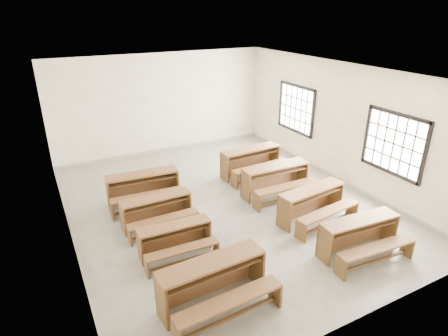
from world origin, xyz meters
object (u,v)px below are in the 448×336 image
desk_set_2 (157,209)px  desk_set_6 (276,178)px  desk_set_3 (143,186)px  desk_set_7 (251,160)px  desk_set_0 (214,280)px  desk_set_1 (176,238)px  desk_set_5 (313,202)px  desk_set_4 (360,234)px

desk_set_2 → desk_set_6: desk_set_6 is taller
desk_set_3 → desk_set_7: 3.22m
desk_set_0 → desk_set_1: bearing=89.5°
desk_set_6 → desk_set_7: bearing=88.0°
desk_set_6 → desk_set_0: bearing=-137.4°
desk_set_5 → desk_set_2: bearing=149.8°
desk_set_0 → desk_set_3: 3.89m
desk_set_7 → desk_set_1: bearing=-144.8°
desk_set_2 → desk_set_6: bearing=-0.3°
desk_set_5 → desk_set_4: bearing=-97.9°
desk_set_3 → desk_set_5: (3.15, -2.55, -0.01)m
desk_set_1 → desk_set_7: size_ratio=0.80×
desk_set_0 → desk_set_4: (3.13, -0.09, -0.04)m
desk_set_0 → desk_set_7: bearing=49.1°
desk_set_1 → desk_set_2: size_ratio=0.94×
desk_set_0 → desk_set_5: bearing=20.4°
desk_set_2 → desk_set_5: desk_set_5 is taller
desk_set_3 → desk_set_6: desk_set_6 is taller
desk_set_6 → desk_set_2: bearing=-178.3°
desk_set_1 → desk_set_2: (0.02, 1.17, 0.03)m
desk_set_1 → desk_set_3: desk_set_3 is taller
desk_set_0 → desk_set_2: desk_set_0 is taller
desk_set_0 → desk_set_5: desk_set_0 is taller
desk_set_0 → desk_set_3: (0.01, 3.89, -0.02)m
desk_set_0 → desk_set_1: size_ratio=1.27×
desk_set_5 → desk_set_6: (-0.02, 1.39, 0.02)m
desk_set_5 → desk_set_1: bearing=169.5°
desk_set_6 → desk_set_4: bearing=-88.6°
desk_set_0 → desk_set_6: size_ratio=1.01×
desk_set_1 → desk_set_6: (3.20, 1.18, 0.10)m
desk_set_0 → desk_set_7: desk_set_0 is taller
desk_set_0 → desk_set_4: 3.13m
desk_set_6 → desk_set_7: (0.09, 1.35, -0.00)m
desk_set_1 → desk_set_4: 3.58m
desk_set_4 → desk_set_5: desk_set_5 is taller
desk_set_1 → desk_set_4: desk_set_4 is taller
desk_set_3 → desk_set_6: bearing=-15.8°
desk_set_3 → desk_set_4: desk_set_3 is taller
desk_set_1 → desk_set_6: desk_set_6 is taller
desk_set_0 → desk_set_5: (3.16, 1.34, -0.03)m
desk_set_3 → desk_set_6: 3.34m
desk_set_4 → desk_set_5: (0.03, 1.43, 0.01)m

